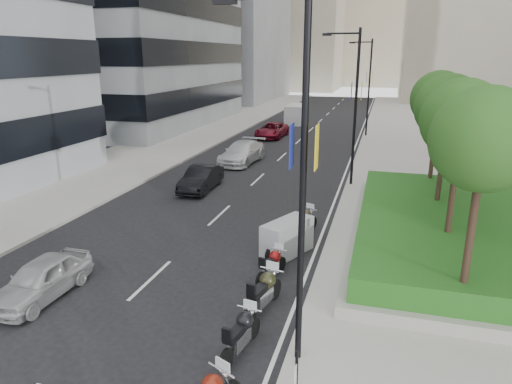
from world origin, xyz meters
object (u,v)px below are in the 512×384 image
at_px(motorcycle_5, 287,238).
at_px(motorcycle_2, 241,334).
at_px(lamp_post_1, 353,101).
at_px(motorcycle_3, 264,292).
at_px(motorcycle_4, 272,265).
at_px(car_a, 41,279).
at_px(lamp_post_2, 368,83).
at_px(car_b, 201,178).
at_px(lamp_post_0, 297,170).
at_px(car_d, 272,130).
at_px(delivery_van, 296,115).
at_px(car_c, 242,152).
at_px(motorcycle_6, 303,222).

bearing_deg(motorcycle_5, motorcycle_2, -154.28).
bearing_deg(lamp_post_1, motorcycle_3, -95.04).
bearing_deg(motorcycle_4, car_a, 131.44).
xyz_separation_m(lamp_post_2, car_b, (-8.19, -21.15, -4.38)).
relative_size(motorcycle_3, car_b, 0.56).
xyz_separation_m(motorcycle_4, car_b, (-6.62, 9.60, 0.17)).
distance_m(lamp_post_0, lamp_post_1, 17.00).
distance_m(motorcycle_3, motorcycle_4, 2.11).
xyz_separation_m(lamp_post_2, car_d, (-8.48, -2.83, -4.37)).
bearing_deg(car_d, motorcycle_4, -73.89).
xyz_separation_m(motorcycle_5, car_a, (-6.94, -5.35, -0.06)).
xyz_separation_m(motorcycle_3, car_a, (-7.11, -1.16, 0.02)).
bearing_deg(motorcycle_2, delivery_van, 19.00).
bearing_deg(motorcycle_3, delivery_van, 21.67).
distance_m(car_d, delivery_van, 9.88).
distance_m(car_b, car_c, 7.31).
height_order(motorcycle_6, delivery_van, delivery_van).
bearing_deg(motorcycle_3, car_b, 42.55).
relative_size(lamp_post_1, motorcycle_4, 4.70).
xyz_separation_m(car_d, delivery_van, (0.44, 9.87, 0.29)).
height_order(motorcycle_6, car_d, car_d).
height_order(motorcycle_4, car_c, car_c).
distance_m(lamp_post_1, motorcycle_5, 11.61).
xyz_separation_m(motorcycle_6, delivery_van, (-6.77, 33.42, 0.40)).
distance_m(lamp_post_1, car_a, 18.62).
bearing_deg(car_a, motorcycle_2, -7.31).
bearing_deg(car_c, car_b, -86.98).
relative_size(motorcycle_2, motorcycle_5, 0.86).
bearing_deg(car_a, lamp_post_2, 77.04).
bearing_deg(lamp_post_2, car_a, -103.91).
height_order(motorcycle_3, car_c, car_c).
bearing_deg(motorcycle_3, lamp_post_2, 9.81).
relative_size(motorcycle_4, delivery_van, 0.38).
distance_m(lamp_post_1, car_d, 17.92).
height_order(lamp_post_0, car_c, lamp_post_0).
distance_m(motorcycle_3, delivery_van, 40.45).
height_order(lamp_post_1, motorcycle_2, lamp_post_1).
relative_size(car_c, delivery_van, 1.05).
distance_m(lamp_post_0, car_d, 33.55).
relative_size(motorcycle_3, car_c, 0.44).
bearing_deg(lamp_post_0, motorcycle_3, 121.34).
xyz_separation_m(lamp_post_0, delivery_van, (-8.04, 42.04, -4.08)).
xyz_separation_m(lamp_post_2, motorcycle_4, (-1.57, -30.76, -4.54)).
xyz_separation_m(motorcycle_2, delivery_van, (-6.69, 42.07, 0.41)).
xyz_separation_m(lamp_post_0, car_c, (-8.00, 21.16, -4.30)).
relative_size(motorcycle_4, car_b, 0.46).
bearing_deg(motorcycle_2, lamp_post_0, -78.68).
relative_size(lamp_post_1, car_c, 1.70).
xyz_separation_m(lamp_post_0, lamp_post_2, (0.00, 35.00, 0.00)).
relative_size(lamp_post_1, delivery_van, 1.79).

